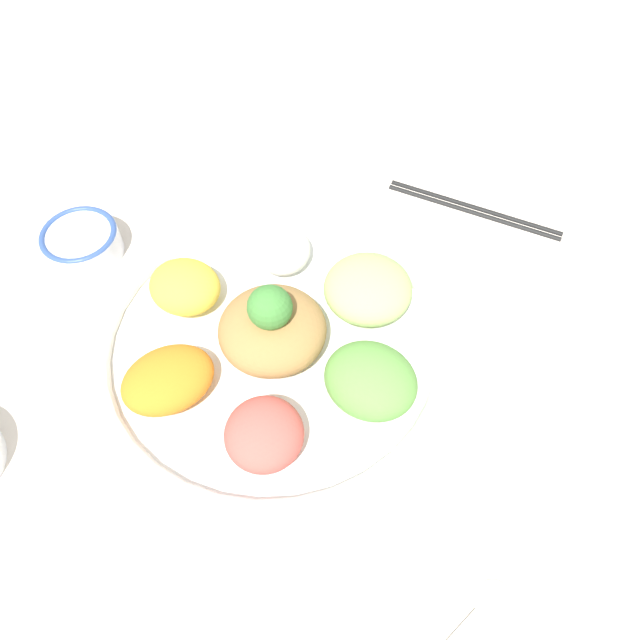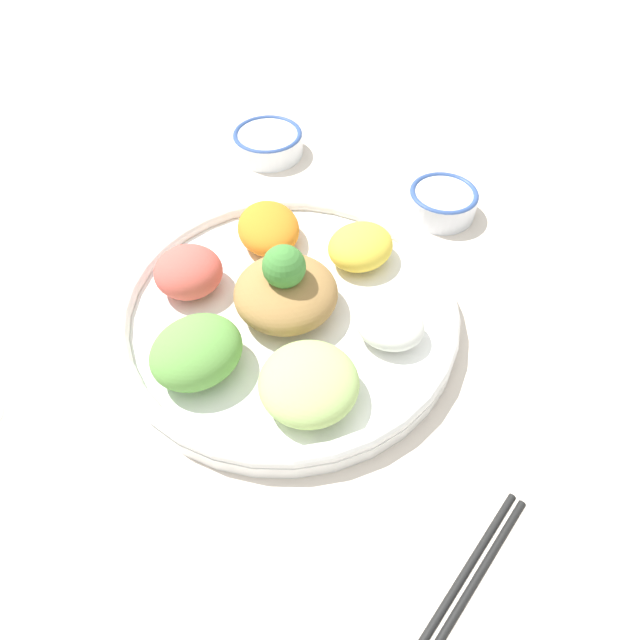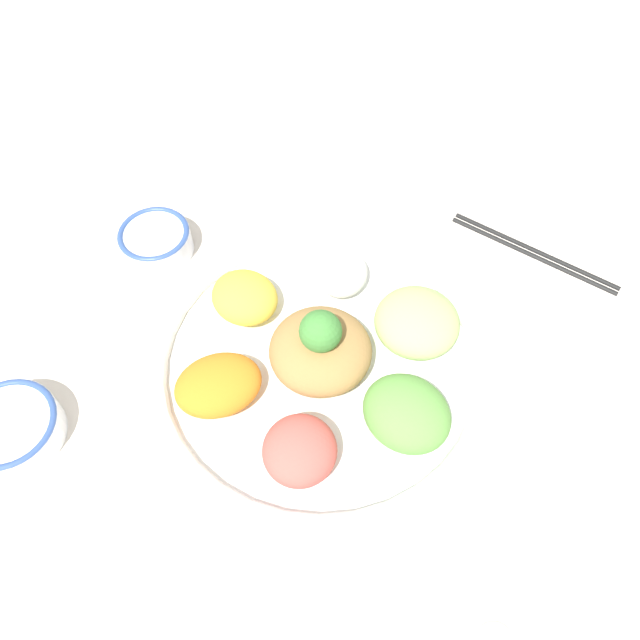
{
  "view_description": "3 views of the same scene",
  "coord_description": "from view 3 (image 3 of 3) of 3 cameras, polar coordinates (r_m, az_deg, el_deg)",
  "views": [
    {
      "loc": [
        0.41,
        -0.03,
        0.61
      ],
      "look_at": [
        0.05,
        0.02,
        0.08
      ],
      "focal_mm": 35.0,
      "sensor_mm": 36.0,
      "label": 1
    },
    {
      "loc": [
        -0.05,
        0.37,
        0.49
      ],
      "look_at": [
        -0.01,
        -0.0,
        0.03
      ],
      "focal_mm": 30.0,
      "sensor_mm": 36.0,
      "label": 2
    },
    {
      "loc": [
        0.4,
        -0.02,
        0.66
      ],
      "look_at": [
        0.02,
        -0.03,
        0.09
      ],
      "focal_mm": 35.0,
      "sensor_mm": 36.0,
      "label": 3
    }
  ],
  "objects": [
    {
      "name": "salad_platter",
      "position": [
        0.73,
        0.34,
        -3.83
      ],
      "size": [
        0.4,
        0.4,
        0.11
      ],
      "color": "white",
      "rests_on": "ground_plane"
    },
    {
      "name": "chopsticks_pair_near",
      "position": [
        0.9,
        18.98,
        5.94
      ],
      "size": [
        0.14,
        0.21,
        0.01
      ],
      "rotation": [
        0.0,
        0.0,
        1.0
      ],
      "color": "black",
      "rests_on": "ground_plane"
    },
    {
      "name": "rice_bowl_blue",
      "position": [
        0.87,
        -14.79,
        7.05
      ],
      "size": [
        0.1,
        0.1,
        0.04
      ],
      "color": "white",
      "rests_on": "ground_plane"
    },
    {
      "name": "ground_plane",
      "position": [
        0.77,
        1.97,
        -2.28
      ],
      "size": [
        2.4,
        2.4,
        0.0
      ],
      "primitive_type": "plane",
      "color": "silver"
    },
    {
      "name": "sauce_bowl_red",
      "position": [
        0.78,
        -26.4,
        -8.85
      ],
      "size": [
        0.11,
        0.11,
        0.04
      ],
      "color": "white",
      "rests_on": "ground_plane"
    }
  ]
}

